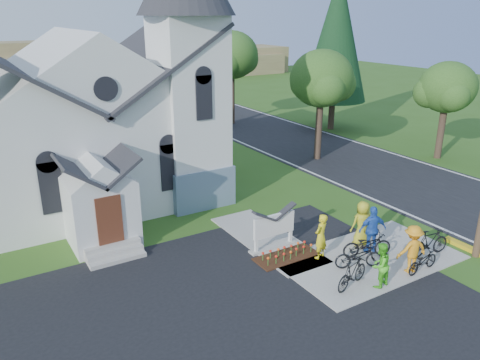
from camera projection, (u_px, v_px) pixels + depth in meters
ground at (350, 275)px, 17.19m from camera, size 120.00×120.00×0.00m
road at (306, 145)px, 34.15m from camera, size 8.00×90.00×0.02m
sidewalk at (369, 259)px, 18.32m from camera, size 7.00×4.00×0.05m
church at (95, 97)px, 22.81m from camera, size 12.35×12.00×13.00m
church_sign at (274, 226)px, 18.84m from camera, size 2.20×0.40×1.70m
flower_bed at (287, 257)px, 18.45m from camera, size 2.60×1.10×0.07m
tree_road_near at (322, 79)px, 29.25m from camera, size 4.00×4.00×7.05m
tree_road_mid at (232, 55)px, 38.97m from camera, size 4.40×4.40×7.80m
tree_road_far at (447, 88)px, 29.64m from camera, size 3.60×3.60×6.30m
conifer at (337, 36)px, 36.52m from camera, size 5.20×5.20×12.40m
distant_hills at (76, 67)px, 63.47m from camera, size 61.00×10.00×5.60m
cyclist_0 at (321, 236)px, 18.07m from camera, size 0.78×0.64×1.83m
bike_0 at (359, 256)px, 17.49m from camera, size 1.93×1.31×0.96m
cyclist_1 at (380, 265)px, 16.18m from camera, size 0.89×0.74×1.65m
bike_1 at (352, 273)px, 16.24m from camera, size 1.83×0.92×1.06m
cyclist_2 at (372, 230)px, 18.48m from camera, size 1.24×0.81×1.96m
bike_2 at (367, 245)px, 18.27m from camera, size 2.08×1.35×1.03m
cyclist_3 at (412, 249)px, 17.09m from camera, size 1.32×0.96×1.84m
bike_3 at (430, 243)px, 18.33m from camera, size 1.92×0.76×1.12m
cyclist_4 at (362, 223)px, 19.07m from camera, size 1.04×0.80×1.91m
bike_4 at (423, 261)px, 17.25m from camera, size 1.67×0.69×0.86m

